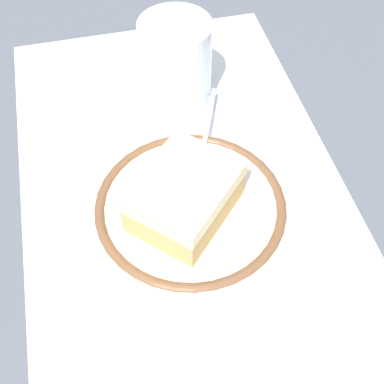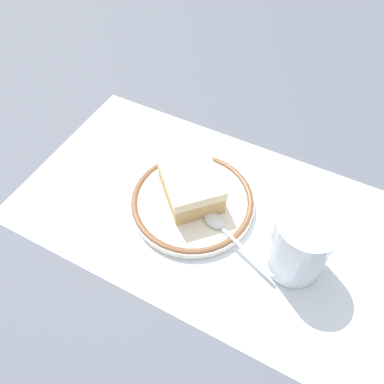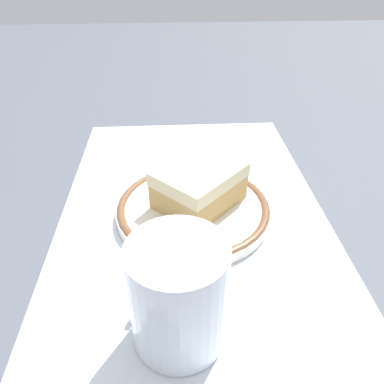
{
  "view_description": "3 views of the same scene",
  "coord_description": "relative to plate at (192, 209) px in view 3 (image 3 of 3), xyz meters",
  "views": [
    {
      "loc": [
        0.29,
        -0.06,
        0.4
      ],
      "look_at": [
        0.02,
        0.0,
        0.03
      ],
      "focal_mm": 47.44,
      "sensor_mm": 36.0,
      "label": 1
    },
    {
      "loc": [
        -0.12,
        0.28,
        0.45
      ],
      "look_at": [
        0.02,
        0.0,
        0.03
      ],
      "focal_mm": 33.85,
      "sensor_mm": 36.0,
      "label": 2
    },
    {
      "loc": [
        -0.33,
        0.02,
        0.28
      ],
      "look_at": [
        0.02,
        0.0,
        0.03
      ],
      "focal_mm": 34.78,
      "sensor_mm": 36.0,
      "label": 3
    }
  ],
  "objects": [
    {
      "name": "ground_plane",
      "position": [
        -0.02,
        -0.0,
        -0.01
      ],
      "size": [
        2.4,
        2.4,
        0.0
      ],
      "primitive_type": "plane",
      "color": "#4C515B"
    },
    {
      "name": "placemat",
      "position": [
        -0.02,
        -0.0,
        -0.01
      ],
      "size": [
        0.56,
        0.32,
        0.0
      ],
      "primitive_type": "cube",
      "color": "silver",
      "rests_on": "ground_plane"
    },
    {
      "name": "spoon",
      "position": [
        -0.06,
        0.03,
        0.01
      ],
      "size": [
        0.12,
        0.06,
        0.01
      ],
      "color": "silver",
      "rests_on": "plate"
    },
    {
      "name": "plate",
      "position": [
        0.0,
        0.0,
        0.0
      ],
      "size": [
        0.18,
        0.18,
        0.02
      ],
      "color": "silver",
      "rests_on": "placemat"
    },
    {
      "name": "cake_slice",
      "position": [
        0.01,
        -0.01,
        0.03
      ],
      "size": [
        0.12,
        0.12,
        0.05
      ],
      "color": "tan",
      "rests_on": "plate"
    },
    {
      "name": "cup",
      "position": [
        -0.16,
        0.02,
        0.03
      ],
      "size": [
        0.08,
        0.08,
        0.1
      ],
      "color": "silver",
      "rests_on": "placemat"
    }
  ]
}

